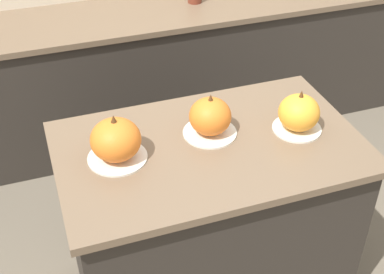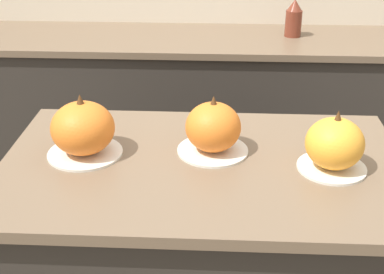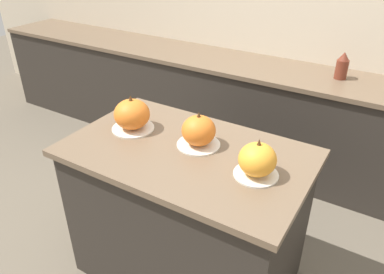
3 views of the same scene
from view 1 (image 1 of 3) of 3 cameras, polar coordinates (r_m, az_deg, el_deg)
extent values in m
cube|color=#2D2823|center=(2.49, 1.70, -9.28)|extent=(1.20, 0.71, 0.85)
cube|color=brown|center=(2.20, 1.90, -1.19)|extent=(1.26, 0.77, 0.03)
cube|color=#2D2823|center=(3.56, -6.21, 6.09)|extent=(6.00, 0.56, 0.85)
cube|color=brown|center=(3.37, -6.70, 12.63)|extent=(6.00, 0.60, 0.03)
cylinder|color=silver|center=(2.13, -7.95, -2.17)|extent=(0.24, 0.24, 0.01)
ellipsoid|color=orange|center=(2.08, -8.14, -0.28)|extent=(0.20, 0.20, 0.17)
cone|color=#4C2D14|center=(2.03, -8.37, 1.91)|extent=(0.03, 0.03, 0.03)
cylinder|color=silver|center=(2.25, 1.91, 0.48)|extent=(0.23, 0.23, 0.01)
ellipsoid|color=orange|center=(2.20, 1.95, 2.22)|extent=(0.18, 0.18, 0.16)
cone|color=#4C2D14|center=(2.15, 2.00, 4.21)|extent=(0.02, 0.02, 0.03)
cylinder|color=silver|center=(2.32, 11.11, 0.90)|extent=(0.21, 0.21, 0.01)
ellipsoid|color=orange|center=(2.27, 11.34, 2.58)|extent=(0.17, 0.17, 0.15)
cone|color=#4C2D14|center=(2.22, 11.61, 4.51)|extent=(0.02, 0.02, 0.03)
camera|label=2|loc=(0.87, 43.11, -12.04)|focal=50.00mm
camera|label=3|loc=(1.56, 59.99, 6.85)|focal=35.00mm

